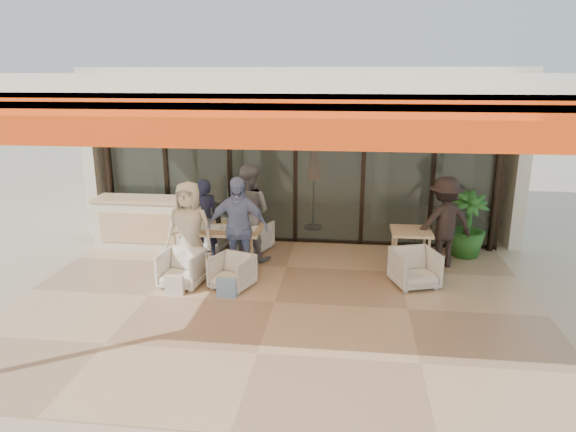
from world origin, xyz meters
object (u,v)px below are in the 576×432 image
(host_counter, at_px, (143,222))
(diner_cream, at_px, (189,229))
(diner_grey, at_px, (248,213))
(chair_far_left, at_px, (212,233))
(diner_periwinkle, at_px, (238,228))
(standing_woman, at_px, (444,223))
(side_chair, at_px, (415,267))
(side_table, at_px, (411,236))
(dining_table, at_px, (220,230))
(chair_near_left, at_px, (182,267))
(chair_far_right, at_px, (253,235))
(potted_palm, at_px, (467,225))
(diner_navy, at_px, (204,219))
(chair_near_right, at_px, (232,271))

(host_counter, distance_m, diner_cream, 1.93)
(diner_grey, height_order, diner_cream, diner_grey)
(chair_far_left, bearing_deg, diner_periwinkle, 135.57)
(diner_grey, bearing_deg, standing_woman, -168.11)
(diner_cream, distance_m, side_chair, 3.84)
(diner_cream, xyz_separation_m, side_table, (3.80, 0.70, -0.19))
(dining_table, relative_size, chair_near_left, 2.24)
(chair_far_right, xyz_separation_m, standing_woman, (3.55, -0.50, 0.51))
(chair_far_left, height_order, chair_near_left, chair_near_left)
(diner_grey, xyz_separation_m, diner_periwinkle, (0.00, -0.90, -0.02))
(host_counter, distance_m, potted_palm, 6.33)
(dining_table, xyz_separation_m, diner_navy, (-0.41, 0.44, 0.08))
(diner_cream, xyz_separation_m, potted_palm, (4.94, 1.52, -0.19))
(host_counter, bearing_deg, diner_grey, -10.19)
(diner_cream, distance_m, diner_periwinkle, 0.84)
(side_chair, bearing_deg, diner_grey, 143.33)
(chair_far_left, bearing_deg, standing_woman, -171.84)
(diner_navy, height_order, diner_periwinkle, diner_periwinkle)
(diner_navy, bearing_deg, chair_far_left, -108.30)
(chair_far_right, bearing_deg, side_chair, 172.79)
(side_chair, height_order, potted_palm, potted_palm)
(diner_navy, height_order, side_table, diner_navy)
(side_chair, bearing_deg, chair_near_left, 167.86)
(side_table, bearing_deg, diner_cream, -169.63)
(host_counter, relative_size, chair_far_right, 2.83)
(host_counter, distance_m, chair_near_right, 2.87)
(chair_near_left, relative_size, potted_palm, 0.52)
(side_table, bearing_deg, host_counter, 173.36)
(standing_woman, bearing_deg, host_counter, -22.24)
(chair_far_left, relative_size, chair_near_right, 1.07)
(diner_grey, distance_m, side_table, 2.98)
(diner_navy, distance_m, diner_periwinkle, 1.24)
(diner_periwinkle, bearing_deg, diner_grey, 87.28)
(chair_far_left, relative_size, side_table, 0.89)
(dining_table, bearing_deg, potted_palm, 13.27)
(chair_near_right, height_order, side_chair, side_chair)
(diner_periwinkle, relative_size, side_table, 2.38)
(diner_grey, bearing_deg, chair_far_right, -78.16)
(chair_far_left, relative_size, diner_navy, 0.44)
(host_counter, bearing_deg, potted_palm, 2.02)
(potted_palm, bearing_deg, chair_far_right, -178.27)
(standing_woman, bearing_deg, dining_table, -11.89)
(diner_navy, bearing_deg, host_counter, -34.40)
(dining_table, bearing_deg, diner_cream, -132.26)
(chair_far_right, height_order, diner_cream, diner_cream)
(host_counter, bearing_deg, diner_navy, -16.10)
(standing_woman, bearing_deg, diner_grey, -18.25)
(standing_woman, xyz_separation_m, potted_palm, (0.55, 0.62, -0.20))
(diner_navy, height_order, diner_grey, diner_grey)
(host_counter, bearing_deg, diner_periwinkle, -30.27)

